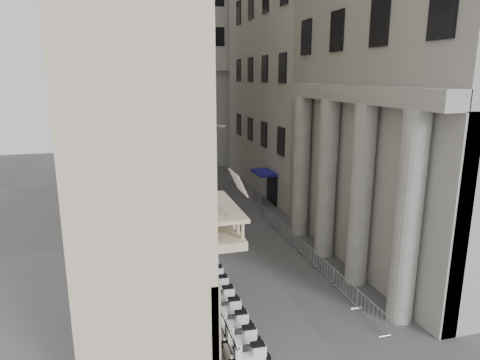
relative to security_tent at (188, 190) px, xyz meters
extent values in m
cube|color=#B9B7AF|center=(3.19, 24.75, 12.50)|extent=(22.00, 10.00, 30.00)
cylinder|color=white|center=(-1.29, -1.29, -1.49)|extent=(0.06, 0.06, 2.03)
cylinder|color=white|center=(1.29, -1.29, -1.49)|extent=(0.06, 0.06, 2.03)
cylinder|color=white|center=(-1.29, 1.29, -1.49)|extent=(0.06, 0.06, 2.03)
cylinder|color=white|center=(1.29, 1.29, -1.49)|extent=(0.06, 0.06, 2.03)
cube|color=white|center=(0.00, 0.00, -0.43)|extent=(2.76, 2.76, 0.11)
cone|color=white|center=(0.00, 0.00, 0.03)|extent=(3.68, 3.68, 0.92)
cylinder|color=gray|center=(0.14, -1.87, 1.40)|extent=(0.16, 0.16, 7.80)
cylinder|color=gray|center=(1.30, -2.03, 5.30)|extent=(2.34, 0.43, 0.12)
cube|color=gray|center=(2.37, -2.17, 5.26)|extent=(0.51, 0.28, 0.15)
cube|color=black|center=(-0.42, -9.67, -1.70)|extent=(0.32, 0.78, 1.60)
cube|color=#19E54C|center=(-0.29, -9.68, -1.52)|extent=(0.10, 0.58, 0.89)
imported|color=#0D0D34|center=(2.91, -2.63, -1.62)|extent=(0.75, 0.61, 1.76)
imported|color=black|center=(4.21, 9.82, -1.62)|extent=(1.08, 1.03, 1.75)
imported|color=black|center=(4.21, 12.30, -1.53)|extent=(1.09, 0.86, 1.95)
camera|label=1|loc=(-4.81, -32.92, 8.81)|focal=32.00mm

